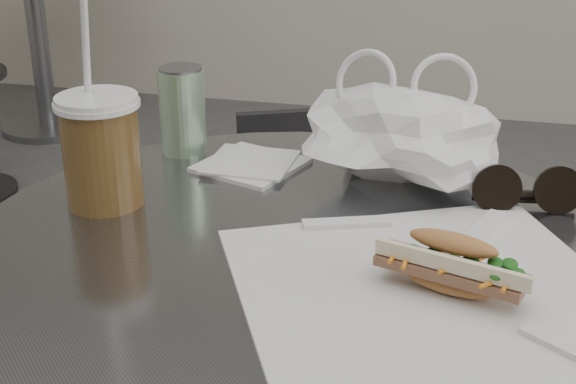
% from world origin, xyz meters
% --- Properties ---
extents(bg_table, '(0.70, 0.70, 0.74)m').
position_xyz_m(bg_table, '(-1.60, 2.40, 0.47)').
color(bg_table, slate).
rests_on(bg_table, ground).
extents(chair_far, '(0.37, 0.39, 0.66)m').
position_xyz_m(chair_far, '(-0.09, 0.80, 0.30)').
color(chair_far, '#2A2A2C').
rests_on(chair_far, ground).
extents(sandwich_paper, '(0.49, 0.48, 0.00)m').
position_xyz_m(sandwich_paper, '(0.16, 0.13, 0.74)').
color(sandwich_paper, white).
rests_on(sandwich_paper, cafe_table).
extents(banh_mi, '(0.19, 0.12, 0.06)m').
position_xyz_m(banh_mi, '(0.18, 0.14, 0.77)').
color(banh_mi, '#BC7847').
rests_on(banh_mi, sandwich_paper).
extents(iced_coffee, '(0.10, 0.10, 0.30)m').
position_xyz_m(iced_coffee, '(-0.25, 0.26, 0.81)').
color(iced_coffee, brown).
rests_on(iced_coffee, cafe_table).
extents(sunglasses, '(0.13, 0.05, 0.06)m').
position_xyz_m(sunglasses, '(0.26, 0.36, 0.76)').
color(sunglasses, black).
rests_on(sunglasses, cafe_table).
extents(plastic_bag, '(0.25, 0.19, 0.12)m').
position_xyz_m(plastic_bag, '(0.09, 0.41, 0.80)').
color(plastic_bag, white).
rests_on(plastic_bag, cafe_table).
extents(napkin_stack, '(0.16, 0.16, 0.01)m').
position_xyz_m(napkin_stack, '(-0.11, 0.41, 0.74)').
color(napkin_stack, white).
rests_on(napkin_stack, cafe_table).
extents(drink_can, '(0.07, 0.07, 0.12)m').
position_xyz_m(drink_can, '(-0.22, 0.45, 0.80)').
color(drink_can, '#559256').
rests_on(drink_can, cafe_table).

